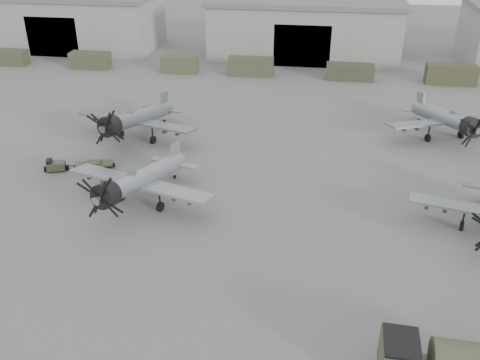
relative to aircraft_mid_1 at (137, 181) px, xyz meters
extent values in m
plane|color=slate|center=(10.90, -13.40, -2.29)|extent=(220.00, 220.00, 0.00)
cube|color=gray|center=(-27.10, 48.60, 1.71)|extent=(28.00, 14.00, 8.00)
cube|color=black|center=(-27.10, 41.80, 0.71)|extent=(8.12, 0.40, 6.00)
cube|color=gray|center=(10.90, 48.60, 1.71)|extent=(28.00, 14.00, 8.00)
cube|color=black|center=(10.90, 41.80, 0.71)|extent=(8.12, 0.40, 6.00)
cube|color=#3E452D|center=(-31.56, 36.60, -1.20)|extent=(5.07, 2.20, 2.18)
cube|color=#41462E|center=(-19.14, 36.60, -1.14)|extent=(5.69, 2.20, 2.30)
cube|color=#484A31|center=(-5.88, 36.60, -1.13)|extent=(5.06, 2.20, 2.31)
cube|color=#43462E|center=(4.19, 36.60, -1.06)|extent=(6.16, 2.20, 2.45)
cube|color=#3A3E28|center=(17.69, 36.60, -1.23)|extent=(6.35, 2.20, 2.12)
cube|color=#40402A|center=(30.77, 36.60, -1.00)|extent=(6.45, 2.20, 2.58)
cylinder|color=#96999F|center=(0.27, 0.89, -0.09)|extent=(4.54, 10.56, 3.12)
cylinder|color=black|center=(-1.10, -3.59, 0.66)|extent=(2.28, 2.07, 2.08)
cube|color=#96999F|center=(0.10, 0.32, -0.34)|extent=(12.58, 5.77, 0.56)
cube|color=#96999F|center=(1.65, 5.38, 0.07)|extent=(0.60, 1.62, 1.99)
ellipsoid|color=#3F4C54|center=(-0.19, -0.63, 0.82)|extent=(0.92, 1.32, 0.56)
cylinder|color=black|center=(-1.77, 0.69, -1.94)|extent=(0.50, 0.85, 0.80)
cylinder|color=black|center=(1.85, -0.43, -1.94)|extent=(0.50, 0.85, 0.80)
cylinder|color=black|center=(1.57, 5.09, -2.14)|extent=(0.21, 0.34, 0.32)
cylinder|color=black|center=(24.83, 0.26, -1.96)|extent=(0.43, 0.78, 0.74)
cylinder|color=gray|center=(-4.16, 13.43, -0.02)|extent=(4.44, 10.90, 3.21)
cylinder|color=black|center=(-5.47, 8.79, 0.74)|extent=(2.32, 2.09, 2.14)
cube|color=gray|center=(-4.33, 12.84, -0.29)|extent=(12.97, 5.66, 0.58)
cube|color=gray|center=(-2.85, 18.08, 0.14)|extent=(0.58, 1.68, 2.05)
ellipsoid|color=#3F4C54|center=(-4.61, 11.85, 0.90)|extent=(0.93, 1.35, 0.58)
cylinder|color=black|center=(-6.26, 13.17, -1.93)|extent=(0.50, 0.87, 0.82)
cylinder|color=black|center=(-2.51, 12.11, -1.93)|extent=(0.50, 0.87, 0.82)
cylinder|color=black|center=(-2.94, 17.78, -2.13)|extent=(0.21, 0.35, 0.33)
cylinder|color=gray|center=(26.38, 18.17, -0.12)|extent=(5.14, 10.25, 3.07)
cylinder|color=black|center=(28.05, 13.86, 0.61)|extent=(2.30, 2.12, 2.04)
cube|color=gray|center=(26.59, 17.62, -0.37)|extent=(12.24, 6.46, 0.55)
cube|color=gray|center=(24.71, 22.47, 0.03)|extent=(0.70, 1.57, 1.96)
ellipsoid|color=#3F4C54|center=(26.95, 16.70, 0.77)|extent=(0.98, 1.31, 0.55)
cylinder|color=black|center=(24.92, 16.76, -1.94)|extent=(0.54, 0.83, 0.79)
cylinder|color=black|center=(28.40, 18.11, -1.94)|extent=(0.54, 0.83, 0.79)
cylinder|color=black|center=(24.82, 22.20, -2.14)|extent=(0.22, 0.34, 0.31)
cube|color=#414A30|center=(18.41, -15.09, -0.51)|extent=(1.96, 2.72, 1.95)
cube|color=black|center=(18.41, -15.09, 0.52)|extent=(1.83, 2.37, 0.17)
cube|color=#434B31|center=(-9.41, 4.96, -1.80)|extent=(1.81, 1.40, 0.71)
cube|color=black|center=(-9.92, 4.80, -1.36)|extent=(0.66, 0.89, 0.44)
cylinder|color=black|center=(-9.41, 4.96, -2.07)|extent=(1.16, 0.79, 0.49)
cylinder|color=black|center=(-8.32, 5.30, -1.89)|extent=(1.03, 0.38, 0.07)
cube|color=#434B31|center=(-6.22, 5.96, -1.89)|extent=(3.57, 2.18, 0.16)
cylinder|color=black|center=(-6.22, 5.96, -2.11)|extent=(1.38, 0.77, 0.39)
cylinder|color=#434B31|center=(-6.22, 5.96, -1.71)|extent=(1.26, 0.64, 0.28)
camera|label=1|loc=(13.44, -35.31, 19.74)|focal=40.00mm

